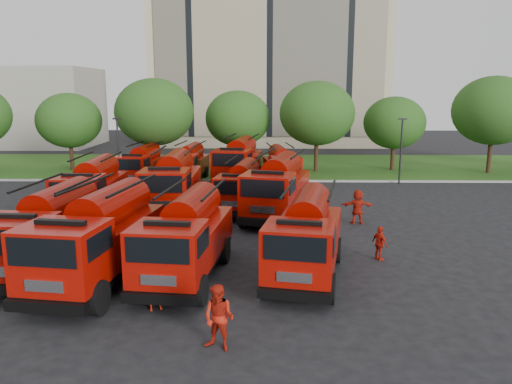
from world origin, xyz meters
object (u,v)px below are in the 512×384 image
fire_truck_2 (186,237)px  fire_truck_8 (142,165)px  firefighter_1 (219,349)px  firefighter_2 (379,260)px  fire_truck_11 (281,166)px  firefighter_3 (295,261)px  fire_truck_6 (241,187)px  fire_truck_10 (239,161)px  fire_truck_9 (189,164)px  fire_truck_4 (93,188)px  fire_truck_7 (277,187)px  fire_truck_0 (49,230)px  fire_truck_5 (173,183)px  firefighter_4 (132,236)px  fire_truck_3 (306,236)px  firefighter_0 (156,309)px  firefighter_5 (357,223)px  fire_truck_1 (99,237)px

fire_truck_2 → fire_truck_8: (-6.48, 19.53, -0.14)m
firefighter_1 → firefighter_2: size_ratio=1.28×
fire_truck_11 → firefighter_3: bearing=-96.9°
fire_truck_6 → firefighter_1: 16.85m
fire_truck_10 → fire_truck_8: bearing=-168.9°
fire_truck_9 → fire_truck_11: bearing=-2.4°
fire_truck_9 → fire_truck_10: (4.06, -0.81, 0.30)m
fire_truck_4 → fire_truck_10: size_ratio=0.91×
fire_truck_8 → fire_truck_10: (7.49, 0.36, 0.27)m
fire_truck_7 → fire_truck_11: bearing=100.1°
fire_truck_2 → fire_truck_10: bearing=93.2°
fire_truck_0 → fire_truck_5: bearing=75.6°
fire_truck_0 → firefighter_4: (1.97, 4.88, -1.68)m
fire_truck_3 → firefighter_0: bearing=-137.2°
fire_truck_4 → firefighter_0: 14.11m
fire_truck_8 → firefighter_5: 18.60m
fire_truck_6 → fire_truck_11: bearing=80.5°
fire_truck_4 → firefighter_4: 5.34m
fire_truck_3 → firefighter_2: 4.12m
fire_truck_2 → fire_truck_4: fire_truck_4 is taller
fire_truck_1 → fire_truck_11: size_ratio=1.22×
fire_truck_6 → firefighter_3: bearing=-65.7°
fire_truck_9 → fire_truck_10: size_ratio=0.82×
firefighter_2 → firefighter_3: 3.66m
firefighter_5 → firefighter_3: bearing=60.5°
fire_truck_0 → firefighter_3: (9.99, 1.23, -1.68)m
fire_truck_0 → fire_truck_1: fire_truck_1 is taller
fire_truck_4 → fire_truck_11: size_ratio=1.12×
firefighter_0 → firefighter_5: size_ratio=0.92×
firefighter_1 → firefighter_3: bearing=94.1°
fire_truck_4 → fire_truck_10: bearing=50.8°
fire_truck_3 → fire_truck_8: fire_truck_3 is taller
fire_truck_0 → fire_truck_11: (9.96, 19.06, -0.23)m
firefighter_1 → fire_truck_6: bearing=113.5°
fire_truck_8 → firefighter_1: (8.25, -25.13, -1.49)m
fire_truck_1 → fire_truck_9: 21.24m
firefighter_1 → firefighter_5: firefighter_1 is taller
fire_truck_7 → firefighter_0: fire_truck_7 is taller
fire_truck_11 → firefighter_4: (-8.00, -14.18, -1.45)m
firefighter_3 → fire_truck_5: bearing=-53.3°
fire_truck_8 → firefighter_4: bearing=-74.0°
fire_truck_10 → firefighter_4: (-4.70, -14.31, -1.77)m
fire_truck_9 → firefighter_3: size_ratio=3.88×
fire_truck_2 → fire_truck_10: size_ratio=0.92×
fire_truck_0 → firefighter_2: size_ratio=4.95×
firefighter_1 → firefighter_5: size_ratio=1.01×
fire_truck_0 → firefighter_2: (13.65, 1.40, -1.68)m
firefighter_3 → firefighter_5: 7.26m
firefighter_5 → firefighter_2: bearing=90.7°
fire_truck_6 → fire_truck_11: 8.98m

